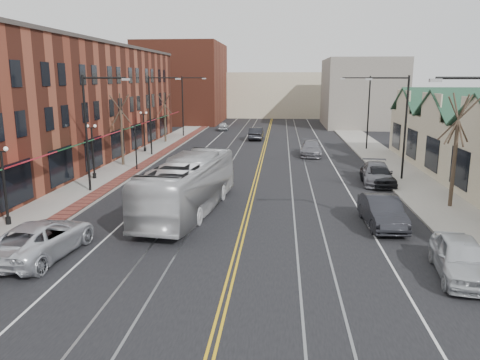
% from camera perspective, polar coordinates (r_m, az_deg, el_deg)
% --- Properties ---
extents(ground, '(160.00, 160.00, 0.00)m').
position_cam_1_polar(ground, '(17.25, -2.06, -15.14)').
color(ground, black).
rests_on(ground, ground).
extents(sidewalk_left, '(4.00, 120.00, 0.15)m').
position_cam_1_polar(sidewalk_left, '(38.65, -16.19, 0.09)').
color(sidewalk_left, gray).
rests_on(sidewalk_left, ground).
extents(sidewalk_right, '(4.00, 120.00, 0.15)m').
position_cam_1_polar(sidewalk_right, '(37.42, 20.54, -0.60)').
color(sidewalk_right, gray).
rests_on(sidewalk_right, ground).
extents(building_left, '(10.00, 50.00, 11.00)m').
position_cam_1_polar(building_left, '(47.15, -21.55, 8.52)').
color(building_left, maroon).
rests_on(building_left, ground).
extents(backdrop_left, '(14.00, 18.00, 14.00)m').
position_cam_1_polar(backdrop_left, '(87.05, -6.96, 11.64)').
color(backdrop_left, maroon).
rests_on(backdrop_left, ground).
extents(backdrop_mid, '(22.00, 14.00, 9.00)m').
position_cam_1_polar(backdrop_mid, '(100.25, 4.04, 10.36)').
color(backdrop_mid, '#C3B596').
rests_on(backdrop_mid, ground).
extents(backdrop_right, '(12.00, 16.00, 11.00)m').
position_cam_1_polar(backdrop_right, '(81.27, 14.56, 10.24)').
color(backdrop_right, slate).
rests_on(backdrop_right, ground).
extents(streetlight_l_1, '(3.33, 0.25, 8.00)m').
position_cam_1_polar(streetlight_l_1, '(33.90, -17.61, 6.82)').
color(streetlight_l_1, black).
rests_on(streetlight_l_1, sidewalk_left).
extents(streetlight_l_2, '(3.33, 0.25, 8.00)m').
position_cam_1_polar(streetlight_l_2, '(49.02, -10.42, 8.73)').
color(streetlight_l_2, black).
rests_on(streetlight_l_2, sidewalk_left).
extents(streetlight_l_3, '(3.33, 0.25, 8.00)m').
position_cam_1_polar(streetlight_l_3, '(64.56, -6.63, 9.68)').
color(streetlight_l_3, black).
rests_on(streetlight_l_3, sidewalk_left).
extents(streetlight_r_1, '(3.33, 0.25, 8.00)m').
position_cam_1_polar(streetlight_r_1, '(38.38, 18.94, 7.32)').
color(streetlight_r_1, black).
rests_on(streetlight_r_1, sidewalk_right).
extents(streetlight_r_2, '(3.33, 0.25, 8.00)m').
position_cam_1_polar(streetlight_r_2, '(54.02, 14.95, 8.84)').
color(streetlight_r_2, black).
rests_on(streetlight_r_2, sidewalk_right).
extents(lamppost_l_1, '(0.84, 0.28, 4.27)m').
position_cam_1_polar(lamppost_l_1, '(28.07, -26.76, -0.82)').
color(lamppost_l_1, black).
rests_on(lamppost_l_1, sidewalk_left).
extents(lamppost_l_2, '(0.84, 0.28, 4.27)m').
position_cam_1_polar(lamppost_l_2, '(38.57, -17.49, 3.21)').
color(lamppost_l_2, black).
rests_on(lamppost_l_2, sidewalk_left).
extents(lamppost_l_3, '(0.84, 0.28, 4.27)m').
position_cam_1_polar(lamppost_l_3, '(51.66, -11.60, 5.71)').
color(lamppost_l_3, black).
rests_on(lamppost_l_3, sidewalk_left).
extents(tree_left_near, '(1.78, 1.37, 6.48)m').
position_cam_1_polar(tree_left_near, '(43.86, -14.26, 6.17)').
color(tree_left_near, '#382B21').
rests_on(tree_left_near, sidewalk_left).
extents(tree_left_far, '(1.66, 1.28, 6.02)m').
position_cam_1_polar(tree_left_far, '(59.16, -9.15, 7.67)').
color(tree_left_far, '#382B21').
rests_on(tree_left_far, sidewalk_left).
extents(tree_right_mid, '(1.90, 1.46, 6.93)m').
position_cam_1_polar(tree_right_mid, '(31.31, 24.78, 3.50)').
color(tree_right_mid, '#382B21').
rests_on(tree_right_mid, sidewalk_right).
extents(manhole_far, '(0.60, 0.60, 0.02)m').
position_cam_1_polar(manhole_far, '(27.76, -23.54, -5.02)').
color(manhole_far, '#592D19').
rests_on(manhole_far, sidewalk_left).
extents(traffic_signal, '(0.18, 0.15, 3.80)m').
position_cam_1_polar(traffic_signal, '(41.52, -12.59, 4.30)').
color(traffic_signal, black).
rests_on(traffic_signal, sidewalk_left).
extents(transit_bus, '(4.19, 12.27, 3.35)m').
position_cam_1_polar(transit_bus, '(28.03, -6.28, -0.67)').
color(transit_bus, silver).
rests_on(transit_bus, ground).
extents(parked_suv, '(3.33, 6.23, 1.67)m').
position_cam_1_polar(parked_suv, '(23.15, -23.04, -6.60)').
color(parked_suv, silver).
rests_on(parked_suv, ground).
extents(parked_car_a, '(2.54, 5.04, 1.65)m').
position_cam_1_polar(parked_car_a, '(21.17, 25.35, -8.58)').
color(parked_car_a, silver).
rests_on(parked_car_a, ground).
extents(parked_car_b, '(1.95, 5.09, 1.66)m').
position_cam_1_polar(parked_car_b, '(26.67, 16.94, -3.70)').
color(parked_car_b, black).
rests_on(parked_car_b, ground).
extents(parked_car_c, '(2.67, 5.58, 1.57)m').
position_cam_1_polar(parked_car_c, '(37.34, 16.34, 0.78)').
color(parked_car_c, slate).
rests_on(parked_car_c, ground).
extents(parked_car_d, '(2.33, 4.72, 1.55)m').
position_cam_1_polar(parked_car_d, '(36.81, 16.47, 0.59)').
color(parked_car_d, black).
rests_on(parked_car_d, ground).
extents(distant_car_left, '(1.79, 4.90, 1.60)m').
position_cam_1_polar(distant_car_left, '(61.59, 1.98, 5.68)').
color(distant_car_left, black).
rests_on(distant_car_left, ground).
extents(distant_car_right, '(2.54, 5.45, 1.54)m').
position_cam_1_polar(distant_car_right, '(49.26, 8.68, 3.83)').
color(distant_car_right, slate).
rests_on(distant_car_right, ground).
extents(distant_car_far, '(1.69, 3.82, 1.28)m').
position_cam_1_polar(distant_car_far, '(72.78, -2.05, 6.58)').
color(distant_car_far, '#B1B5B9').
rests_on(distant_car_far, ground).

